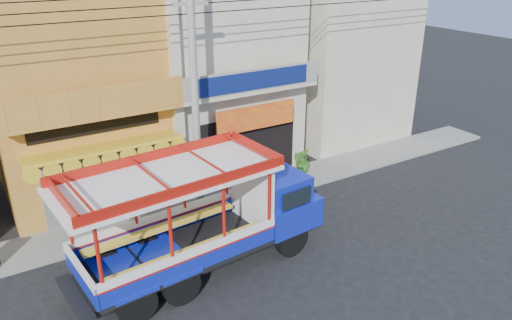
% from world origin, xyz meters
% --- Properties ---
extents(ground, '(90.00, 90.00, 0.00)m').
position_xyz_m(ground, '(0.00, 0.00, 0.00)').
color(ground, black).
rests_on(ground, ground).
extents(sidewalk, '(30.00, 2.00, 0.12)m').
position_xyz_m(sidewalk, '(0.00, 4.00, 0.06)').
color(sidewalk, slate).
rests_on(sidewalk, ground).
extents(shophouse_left, '(6.00, 7.50, 8.24)m').
position_xyz_m(shophouse_left, '(-4.00, 7.96, 4.11)').
color(shophouse_left, '#B07927').
rests_on(shophouse_left, ground).
extents(shophouse_right, '(6.00, 6.75, 8.24)m').
position_xyz_m(shophouse_right, '(2.00, 7.96, 4.11)').
color(shophouse_right, '#B1A791').
rests_on(shophouse_right, ground).
extents(party_pilaster, '(0.35, 0.30, 8.00)m').
position_xyz_m(party_pilaster, '(-1.00, 4.85, 4.00)').
color(party_pilaster, '#B1A791').
rests_on(party_pilaster, ground).
extents(filler_building_right, '(6.00, 6.00, 7.60)m').
position_xyz_m(filler_building_right, '(9.00, 8.00, 3.80)').
color(filler_building_right, '#B1A791').
rests_on(filler_building_right, ground).
extents(utility_pole, '(28.00, 0.26, 9.00)m').
position_xyz_m(utility_pole, '(-0.85, 3.30, 5.03)').
color(utility_pole, gray).
rests_on(utility_pole, ground).
extents(songthaew_truck, '(8.17, 3.24, 3.72)m').
position_xyz_m(songthaew_truck, '(-1.81, 0.32, 1.79)').
color(songthaew_truck, black).
rests_on(songthaew_truck, ground).
extents(potted_plant_a, '(1.33, 1.29, 1.12)m').
position_xyz_m(potted_plant_a, '(2.55, 4.22, 0.68)').
color(potted_plant_a, '#2E631C').
rests_on(potted_plant_a, sidewalk).
extents(potted_plant_b, '(0.64, 0.59, 0.93)m').
position_xyz_m(potted_plant_b, '(4.24, 4.29, 0.58)').
color(potted_plant_b, '#2E631C').
rests_on(potted_plant_b, sidewalk).
extents(potted_plant_c, '(0.75, 0.75, 1.04)m').
position_xyz_m(potted_plant_c, '(4.48, 4.32, 0.64)').
color(potted_plant_c, '#2E631C').
rests_on(potted_plant_c, sidewalk).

